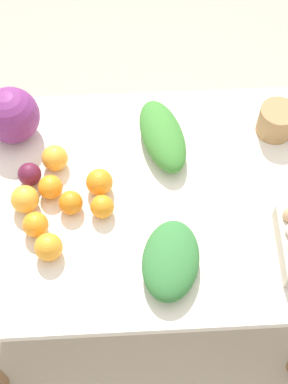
% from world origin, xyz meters
% --- Properties ---
extents(ground_plane, '(8.00, 8.00, 0.00)m').
position_xyz_m(ground_plane, '(0.00, 0.00, 0.00)').
color(ground_plane, '#B2A899').
extents(dining_table, '(1.23, 0.82, 0.73)m').
position_xyz_m(dining_table, '(0.00, 0.00, 0.62)').
color(dining_table, silver).
rests_on(dining_table, ground_plane).
extents(cabbage_purple, '(0.17, 0.17, 0.17)m').
position_xyz_m(cabbage_purple, '(0.39, -0.26, 0.82)').
color(cabbage_purple, '#7A2D75').
rests_on(cabbage_purple, dining_table).
extents(paper_bag, '(0.12, 0.12, 0.10)m').
position_xyz_m(paper_bag, '(-0.43, -0.22, 0.78)').
color(paper_bag, '#A87F51').
rests_on(paper_bag, dining_table).
extents(greens_bunch_beet_tops, '(0.18, 0.31, 0.08)m').
position_xyz_m(greens_bunch_beet_tops, '(-0.07, -0.19, 0.77)').
color(greens_bunch_beet_tops, '#3D8433').
rests_on(greens_bunch_beet_tops, dining_table).
extents(greens_bunch_dandelion, '(0.20, 0.27, 0.08)m').
position_xyz_m(greens_bunch_dandelion, '(-0.06, 0.23, 0.77)').
color(greens_bunch_dandelion, '#337538').
rests_on(greens_bunch_dandelion, dining_table).
extents(beet_root, '(0.07, 0.07, 0.07)m').
position_xyz_m(beet_root, '(0.34, -0.07, 0.77)').
color(beet_root, '#5B1933').
rests_on(beet_root, dining_table).
extents(orange_0, '(0.07, 0.07, 0.07)m').
position_xyz_m(orange_0, '(0.31, 0.10, 0.77)').
color(orange_0, orange).
rests_on(orange_0, dining_table).
extents(orange_1, '(0.07, 0.07, 0.07)m').
position_xyz_m(orange_1, '(0.12, 0.05, 0.76)').
color(orange_1, orange).
rests_on(orange_1, dining_table).
extents(orange_2, '(0.07, 0.07, 0.07)m').
position_xyz_m(orange_2, '(0.21, 0.03, 0.77)').
color(orange_2, orange).
rests_on(orange_2, dining_table).
extents(orange_3, '(0.08, 0.08, 0.08)m').
position_xyz_m(orange_3, '(0.26, -0.12, 0.77)').
color(orange_3, '#F9A833').
rests_on(orange_3, dining_table).
extents(orange_4, '(0.07, 0.07, 0.07)m').
position_xyz_m(orange_4, '(0.27, -0.02, 0.77)').
color(orange_4, orange).
rests_on(orange_4, dining_table).
extents(orange_5, '(0.08, 0.08, 0.08)m').
position_xyz_m(orange_5, '(0.27, 0.18, 0.77)').
color(orange_5, orange).
rests_on(orange_5, dining_table).
extents(orange_6, '(0.08, 0.08, 0.08)m').
position_xyz_m(orange_6, '(0.13, -0.03, 0.77)').
color(orange_6, orange).
rests_on(orange_6, dining_table).
extents(orange_7, '(0.08, 0.08, 0.08)m').
position_xyz_m(orange_7, '(0.34, 0.02, 0.77)').
color(orange_7, '#F9A833').
rests_on(orange_7, dining_table).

